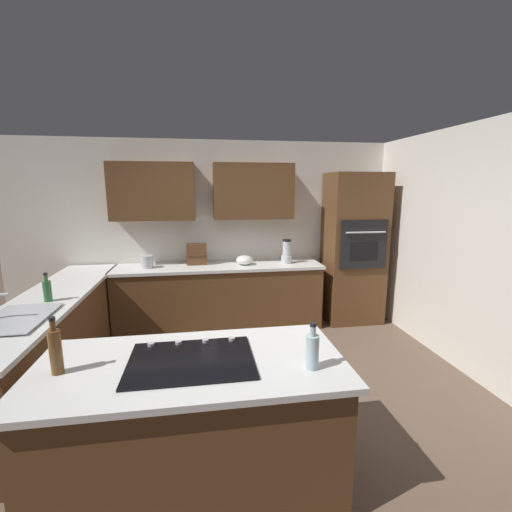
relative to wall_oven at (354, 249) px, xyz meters
The scene contains 19 objects.
ground_plane 2.74m from the wall_oven, 42.84° to the left, with size 14.00×14.00×0.00m, color brown.
wall_back 1.99m from the wall_oven, ahead, with size 6.00×0.44×2.60m.
wall_left 1.55m from the wall_oven, 112.97° to the left, with size 0.10×4.00×2.60m, color white.
lower_cabinets_back 2.06m from the wall_oven, ahead, with size 2.80×0.60×0.86m, color brown.
countertop_back 1.96m from the wall_oven, ahead, with size 2.84×0.64×0.04m, color silver.
lower_cabinets_side 3.90m from the wall_oven, 17.62° to the left, with size 0.60×2.90×0.86m, color brown.
countertop_side 3.86m from the wall_oven, 17.62° to the left, with size 0.64×2.94×0.04m, color silver.
island_base 3.57m from the wall_oven, 49.80° to the left, with size 1.81×0.82×0.86m, color brown.
island_top 3.51m from the wall_oven, 49.80° to the left, with size 1.89×0.90×0.04m, color silver.
wall_oven is the anchor object (origin of this frame).
sink_unit 4.09m from the wall_oven, 25.74° to the left, with size 0.46×0.70×0.23m.
cooktop 3.51m from the wall_oven, 49.74° to the left, with size 0.76×0.56×0.03m.
blender 1.00m from the wall_oven, ahead, with size 0.15×0.15×0.34m.
mixing_bowl 1.60m from the wall_oven, ahead, with size 0.23×0.23×0.13m, color white.
spice_rack 2.25m from the wall_oven, ahead, with size 0.27×0.11×0.30m.
kettle 2.90m from the wall_oven, ahead, with size 0.16×0.16×0.17m, color #B7BABF.
dish_soap_bottle 3.84m from the wall_oven, 19.66° to the left, with size 0.07×0.07×0.27m.
oil_bottle 4.05m from the wall_oven, 41.79° to the left, with size 0.07×0.07×0.34m.
second_bottle 3.27m from the wall_oven, 61.54° to the left, with size 0.08×0.08×0.28m.
Camera 1 is at (0.33, 2.97, 1.95)m, focal length 24.42 mm.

